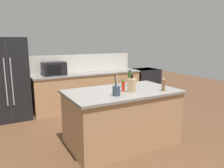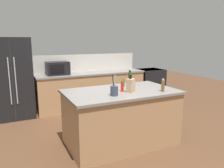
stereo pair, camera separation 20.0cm
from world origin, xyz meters
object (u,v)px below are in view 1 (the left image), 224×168
olive_oil_bottle (130,79)px  refrigerator (8,79)px  spice_jar_oregano (123,83)px  hot_sauce_bottle (123,86)px  microwave (54,69)px  range_oven (145,84)px  utensil_crock (116,90)px  knife_block (132,85)px  pepper_grinder (163,85)px

olive_oil_bottle → refrigerator: bearing=133.6°
spice_jar_oregano → hot_sauce_bottle: (-0.21, -0.35, 0.03)m
microwave → refrigerator: bearing=177.1°
range_oven → spice_jar_oregano: bearing=-135.9°
refrigerator → microwave: bearing=-2.9°
spice_jar_oregano → olive_oil_bottle: olive_oil_bottle is taller
utensil_crock → hot_sauce_bottle: 0.31m
utensil_crock → olive_oil_bottle: size_ratio=1.08×
refrigerator → olive_oil_bottle: 2.79m
microwave → knife_block: 2.46m
refrigerator → utensil_crock: 2.85m
spice_jar_oregano → pepper_grinder: 0.76m
range_oven → pepper_grinder: (-1.57, -2.56, 0.57)m
range_oven → pepper_grinder: bearing=-121.6°
range_oven → hot_sauce_bottle: 3.19m
range_oven → microwave: 2.83m
microwave → pepper_grinder: (1.18, -2.56, -0.06)m
utensil_crock → range_oven: bearing=45.4°
microwave → utensil_crock: 2.48m
range_oven → hot_sauce_bottle: bearing=-133.9°
spice_jar_oregano → range_oven: bearing=44.1°
range_oven → hot_sauce_bottle: size_ratio=4.88×
utensil_crock → spice_jar_oregano: 0.71m
knife_block → spice_jar_oregano: 0.47m
microwave → pepper_grinder: microwave is taller
range_oven → olive_oil_bottle: (-1.86, -1.97, 0.61)m
range_oven → hot_sauce_bottle: hot_sauce_bottle is taller
utensil_crock → pepper_grinder: 0.85m
range_oven → refrigerator: bearing=179.2°
knife_block → pepper_grinder: size_ratio=1.36×
olive_oil_bottle → pepper_grinder: (0.28, -0.59, -0.04)m
knife_block → utensil_crock: (-0.34, -0.09, -0.03)m
microwave → utensil_crock: (0.33, -2.45, -0.08)m
refrigerator → pepper_grinder: bearing=-49.8°
microwave → utensil_crock: microwave is taller
refrigerator → microwave: 1.05m
refrigerator → knife_block: size_ratio=6.35×
utensil_crock → hot_sauce_bottle: (0.24, 0.19, 0.01)m
microwave → pepper_grinder: bearing=-65.3°
pepper_grinder → hot_sauce_bottle: bearing=154.2°
microwave → olive_oil_bottle: size_ratio=1.84×
range_oven → microwave: microwave is taller
pepper_grinder → spice_jar_oregano: bearing=121.4°
range_oven → utensil_crock: size_ratio=2.87×
refrigerator → microwave: refrigerator is taller
hot_sauce_bottle → olive_oil_bottle: bearing=43.2°
spice_jar_oregano → pepper_grinder: pepper_grinder is taller
utensil_crock → spice_jar_oregano: bearing=50.2°
knife_block → pepper_grinder: (0.50, -0.20, -0.01)m
refrigerator → pepper_grinder: size_ratio=8.62×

